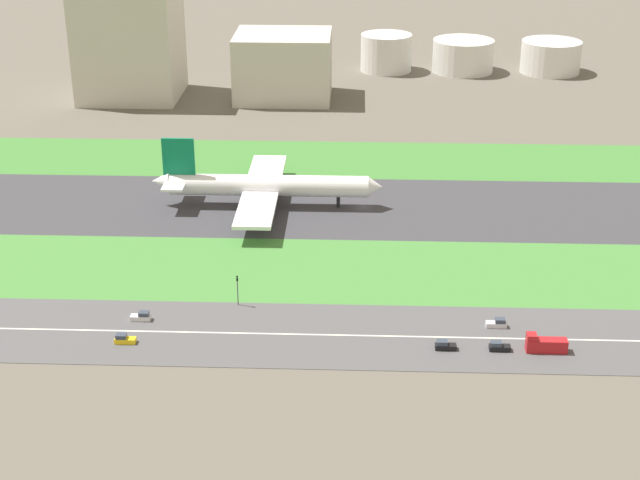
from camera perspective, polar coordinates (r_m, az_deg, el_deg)
ground_plane at (r=271.91m, az=2.54°, el=1.93°), size 800.00×800.00×0.00m
runway at (r=271.89m, az=2.54°, el=1.94°), size 280.00×46.00×0.10m
grass_median_north at (r=310.29m, az=2.53°, el=4.77°), size 280.00×36.00×0.10m
grass_median_south at (r=234.37m, az=2.55°, el=-1.82°), size 280.00×36.00×0.10m
highway at (r=206.02m, az=2.56°, el=-5.68°), size 280.00×28.00×0.10m
highway_centerline at (r=205.99m, az=2.56°, el=-5.67°), size 266.00×0.50×0.01m
airliner at (r=270.89m, az=-3.41°, el=3.24°), size 65.00×56.00×19.70m
car_6 at (r=203.48m, az=10.54°, el=-6.23°), size 4.40×1.80×2.00m
car_0 at (r=212.24m, az=10.45°, el=-4.88°), size 4.40×1.80×2.00m
car_5 at (r=202.13m, az=7.40°, el=-6.22°), size 4.40×1.80×2.00m
car_1 at (r=215.04m, az=-10.53°, el=-4.48°), size 4.40×1.80×2.00m
truck_0 at (r=204.73m, az=13.19°, el=-6.04°), size 8.40×2.50×4.00m
car_2 at (r=206.89m, az=-11.52°, el=-5.78°), size 4.40×1.80×2.00m
traffic_light at (r=217.03m, az=-4.91°, el=-2.85°), size 0.36×0.50×7.20m
terminal_building at (r=384.69m, az=-11.23°, el=11.68°), size 37.27×36.08×46.08m
hangar_building at (r=377.95m, az=-2.19°, el=10.26°), size 36.70×31.89×25.06m
fuel_tank_west at (r=421.90m, az=3.94°, el=11.01°), size 21.82×21.82×15.67m
fuel_tank_centre at (r=424.36m, az=8.46°, el=10.75°), size 25.98×25.98×13.61m
fuel_tank_east at (r=429.96m, az=13.50°, el=10.51°), size 25.29×25.29×13.41m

